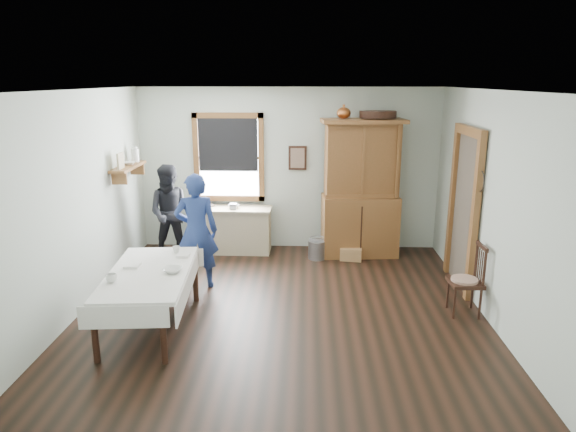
{
  "coord_description": "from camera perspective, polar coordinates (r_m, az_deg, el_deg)",
  "views": [
    {
      "loc": [
        0.29,
        -6.01,
        2.82
      ],
      "look_at": [
        0.07,
        0.3,
        1.13
      ],
      "focal_mm": 32.0,
      "sensor_mm": 36.0,
      "label": 1
    }
  ],
  "objects": [
    {
      "name": "room",
      "position": [
        6.2,
        -0.72,
        1.26
      ],
      "size": [
        5.01,
        5.01,
        2.7
      ],
      "color": "black",
      "rests_on": "ground"
    },
    {
      "name": "window",
      "position": [
        8.66,
        -6.62,
        6.91
      ],
      "size": [
        1.18,
        0.07,
        1.48
      ],
      "color": "white",
      "rests_on": "room"
    },
    {
      "name": "doorway",
      "position": [
        7.39,
        19.02,
        1.19
      ],
      "size": [
        0.09,
        1.14,
        2.22
      ],
      "color": "#4F4438",
      "rests_on": "room"
    },
    {
      "name": "wall_shelf",
      "position": [
        8.1,
        -17.26,
        5.46
      ],
      "size": [
        0.24,
        1.0,
        0.44
      ],
      "color": "brown",
      "rests_on": "room"
    },
    {
      "name": "framed_picture",
      "position": [
        8.57,
        1.06,
        6.46
      ],
      "size": [
        0.3,
        0.04,
        0.4
      ],
      "primitive_type": "cube",
      "color": "#311B11",
      "rests_on": "room"
    },
    {
      "name": "rug_beater",
      "position": [
        6.76,
        20.69,
        4.66
      ],
      "size": [
        0.01,
        0.27,
        0.27
      ],
      "primitive_type": "torus",
      "rotation": [
        0.0,
        1.57,
        0.0
      ],
      "color": "black",
      "rests_on": "room"
    },
    {
      "name": "work_counter",
      "position": [
        8.63,
        -6.25,
        -1.54
      ],
      "size": [
        1.33,
        0.52,
        0.76
      ],
      "primitive_type": "cube",
      "rotation": [
        0.0,
        0.0,
        -0.02
      ],
      "color": "tan",
      "rests_on": "room"
    },
    {
      "name": "china_hutch",
      "position": [
        8.35,
        8.1,
        3.02
      ],
      "size": [
        1.35,
        0.72,
        2.22
      ],
      "primitive_type": "cube",
      "rotation": [
        0.0,
        0.0,
        0.08
      ],
      "color": "brown",
      "rests_on": "room"
    },
    {
      "name": "dining_table",
      "position": [
        6.21,
        -14.99,
        -8.99
      ],
      "size": [
        1.07,
        1.83,
        0.7
      ],
      "primitive_type": "cube",
      "rotation": [
        0.0,
        0.0,
        0.08
      ],
      "color": "white",
      "rests_on": "room"
    },
    {
      "name": "spindle_chair",
      "position": [
        6.68,
        19.11,
        -6.65
      ],
      "size": [
        0.43,
        0.43,
        0.9
      ],
      "primitive_type": "cube",
      "rotation": [
        0.0,
        0.0,
        0.04
      ],
      "color": "#311B11",
      "rests_on": "room"
    },
    {
      "name": "pail",
      "position": [
        8.32,
        3.24,
        -3.73
      ],
      "size": [
        0.32,
        0.32,
        0.31
      ],
      "primitive_type": "cube",
      "rotation": [
        0.0,
        0.0,
        0.12
      ],
      "color": "gray",
      "rests_on": "room"
    },
    {
      "name": "wicker_basket",
      "position": [
        8.34,
        7.02,
        -4.16
      ],
      "size": [
        0.37,
        0.29,
        0.2
      ],
      "primitive_type": "cube",
      "rotation": [
        0.0,
        0.0,
        -0.14
      ],
      "color": "#B67F52",
      "rests_on": "room"
    },
    {
      "name": "woman_blue",
      "position": [
        7.15,
        -10.11,
        -2.13
      ],
      "size": [
        0.6,
        0.45,
        1.49
      ],
      "primitive_type": "imported",
      "rotation": [
        0.0,
        0.0,
        3.31
      ],
      "color": "navy",
      "rests_on": "room"
    },
    {
      "name": "figure_dark",
      "position": [
        8.32,
        -12.75,
        -0.05
      ],
      "size": [
        0.75,
        0.61,
        1.43
      ],
      "primitive_type": "imported",
      "rotation": [
        0.0,
        0.0,
        0.11
      ],
      "color": "black",
      "rests_on": "room"
    },
    {
      "name": "table_cup_a",
      "position": [
        5.86,
        -19.04,
        -6.54
      ],
      "size": [
        0.12,
        0.12,
        0.09
      ],
      "primitive_type": "imported",
      "rotation": [
        0.0,
        0.0,
        -0.03
      ],
      "color": "silver",
      "rests_on": "dining_table"
    },
    {
      "name": "table_cup_b",
      "position": [
        6.6,
        -12.31,
        -3.67
      ],
      "size": [
        0.1,
        0.1,
        0.09
      ],
      "primitive_type": "imported",
      "rotation": [
        0.0,
        0.0,
        -0.09
      ],
      "color": "silver",
      "rests_on": "dining_table"
    },
    {
      "name": "table_bowl",
      "position": [
        5.97,
        -12.72,
        -5.86
      ],
      "size": [
        0.25,
        0.25,
        0.06
      ],
      "primitive_type": "imported",
      "rotation": [
        0.0,
        0.0,
        -0.07
      ],
      "color": "silver",
      "rests_on": "dining_table"
    },
    {
      "name": "counter_book",
      "position": [
        8.71,
        -9.48,
        1.15
      ],
      "size": [
        0.23,
        0.25,
        0.02
      ],
      "primitive_type": "imported",
      "rotation": [
        0.0,
        0.0,
        0.51
      ],
      "color": "#7D6453",
      "rests_on": "work_counter"
    },
    {
      "name": "counter_bowl",
      "position": [
        8.52,
        -6.04,
        1.09
      ],
      "size": [
        0.24,
        0.24,
        0.06
      ],
      "primitive_type": "imported",
      "rotation": [
        0.0,
        0.0,
        0.42
      ],
      "color": "silver",
      "rests_on": "work_counter"
    },
    {
      "name": "shelf_bowl",
      "position": [
        8.11,
        -17.24,
        5.64
      ],
      "size": [
        0.22,
        0.22,
        0.05
      ],
      "primitive_type": "imported",
      "color": "silver",
      "rests_on": "wall_shelf"
    }
  ]
}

